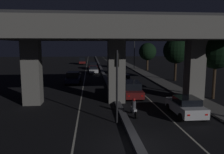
{
  "coord_description": "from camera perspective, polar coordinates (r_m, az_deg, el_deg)",
  "views": [
    {
      "loc": [
        -2.47,
        -11.05,
        5.47
      ],
      "look_at": [
        0.67,
        20.52,
        0.89
      ],
      "focal_mm": 35.0,
      "sensor_mm": 36.0,
      "label": 1
    }
  ],
  "objects": [
    {
      "name": "ground_plane",
      "position": [
        12.58,
        6.54,
        -17.61
      ],
      "size": [
        200.0,
        200.0,
        0.0
      ],
      "primitive_type": "plane",
      "color": "black"
    },
    {
      "name": "lane_line_left_inner",
      "position": [
        46.39,
        -6.88,
        1.39
      ],
      "size": [
        0.12,
        126.0,
        0.0
      ],
      "primitive_type": "cube",
      "color": "beige",
      "rests_on": "ground_plane"
    },
    {
      "name": "lane_line_right_inner",
      "position": [
        46.76,
        1.67,
        1.5
      ],
      "size": [
        0.12,
        126.0,
        0.0
      ],
      "primitive_type": "cube",
      "color": "beige",
      "rests_on": "ground_plane"
    },
    {
      "name": "median_divider",
      "position": [
        46.43,
        -2.59,
        1.6
      ],
      "size": [
        0.53,
        126.0,
        0.26
      ],
      "primitive_type": "cube",
      "color": "#4C4C51",
      "rests_on": "ground_plane"
    },
    {
      "name": "sidewalk_right",
      "position": [
        40.81,
        9.36,
        0.52
      ],
      "size": [
        2.18,
        126.0,
        0.16
      ],
      "primitive_type": "cube",
      "color": "#5B5956",
      "rests_on": "ground_plane"
    },
    {
      "name": "elevated_overpass",
      "position": [
        20.91,
        1.14,
        10.92
      ],
      "size": [
        21.72,
        9.48,
        8.6
      ],
      "color": "slate",
      "rests_on": "ground_plane"
    },
    {
      "name": "traffic_light_left_of_median",
      "position": [
        15.08,
        1.25,
        0.79
      ],
      "size": [
        0.3,
        0.49,
        5.17
      ],
      "color": "black",
      "rests_on": "ground_plane"
    },
    {
      "name": "street_lamp",
      "position": [
        51.13,
        5.49,
        7.88
      ],
      "size": [
        2.63,
        0.32,
        8.84
      ],
      "color": "#2D2D30",
      "rests_on": "ground_plane"
    },
    {
      "name": "car_white_lead",
      "position": [
        18.05,
        18.67,
        -7.22
      ],
      "size": [
        2.01,
        4.05,
        1.53
      ],
      "rotation": [
        0.0,
        0.0,
        1.56
      ],
      "color": "silver",
      "rests_on": "ground_plane"
    },
    {
      "name": "car_dark_red_second",
      "position": [
        23.24,
        5.25,
        -3.19
      ],
      "size": [
        2.16,
        4.84,
        1.69
      ],
      "rotation": [
        0.0,
        0.0,
        1.52
      ],
      "color": "#591414",
      "rests_on": "ground_plane"
    },
    {
      "name": "car_silver_third",
      "position": [
        30.27,
        2.86,
        -0.73
      ],
      "size": [
        2.08,
        4.25,
        1.52
      ],
      "rotation": [
        0.0,
        0.0,
        1.56
      ],
      "color": "gray",
      "rests_on": "ground_plane"
    },
    {
      "name": "car_dark_blue_lead_oncoming",
      "position": [
        32.05,
        -10.08,
        -0.12
      ],
      "size": [
        2.14,
        4.18,
        1.71
      ],
      "rotation": [
        0.0,
        0.0,
        -1.6
      ],
      "color": "#141938",
      "rests_on": "ground_plane"
    },
    {
      "name": "car_white_second_oncoming",
      "position": [
        43.42,
        -4.9,
        1.87
      ],
      "size": [
        1.99,
        4.16,
        1.37
      ],
      "rotation": [
        0.0,
        0.0,
        -1.55
      ],
      "color": "silver",
      "rests_on": "ground_plane"
    },
    {
      "name": "car_dark_red_third_oncoming",
      "position": [
        51.47,
        -5.0,
        3.01
      ],
      "size": [
        2.09,
        4.81,
        1.57
      ],
      "rotation": [
        0.0,
        0.0,
        -1.56
      ],
      "color": "#591414",
      "rests_on": "ground_plane"
    },
    {
      "name": "car_dark_red_fourth_oncoming",
      "position": [
        65.19,
        -7.79,
        4.23
      ],
      "size": [
        2.16,
        4.79,
        1.92
      ],
      "rotation": [
        0.0,
        0.0,
        -1.53
      ],
      "color": "#591414",
      "rests_on": "ground_plane"
    },
    {
      "name": "motorcycle_white_filtering_near",
      "position": [
        17.27,
        5.73,
        -8.16
      ],
      "size": [
        0.34,
        1.89,
        1.44
      ],
      "rotation": [
        0.0,
        0.0,
        1.62
      ],
      "color": "black",
      "rests_on": "ground_plane"
    },
    {
      "name": "motorcycle_blue_filtering_mid",
      "position": [
        24.81,
        2.45,
        -3.11
      ],
      "size": [
        0.33,
        1.74,
        1.4
      ],
      "rotation": [
        0.0,
        0.0,
        1.54
      ],
      "color": "black",
      "rests_on": "ground_plane"
    },
    {
      "name": "motorcycle_black_filtering_far",
      "position": [
        29.96,
        0.37,
        -1.09
      ],
      "size": [
        0.34,
        1.86,
        1.47
      ],
      "rotation": [
        0.0,
        0.0,
        1.49
      ],
      "color": "black",
      "rests_on": "ground_plane"
    },
    {
      "name": "roadside_tree_kerbside_near",
      "position": [
        24.5,
        25.56,
        6.51
      ],
      "size": [
        3.95,
        3.95,
        7.07
      ],
      "color": "#38281C",
      "rests_on": "ground_plane"
    },
    {
      "name": "roadside_tree_kerbside_mid",
      "position": [
        35.35,
        16.4,
        6.61
      ],
      "size": [
        3.96,
        3.96,
        6.68
      ],
      "color": "#2D2116",
      "rests_on": "ground_plane"
    },
    {
      "name": "roadside_tree_kerbside_far",
      "position": [
        49.12,
        9.28,
        6.56
      ],
      "size": [
        3.83,
        3.83,
        6.08
      ],
      "color": "#38281C",
      "rests_on": "ground_plane"
    }
  ]
}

